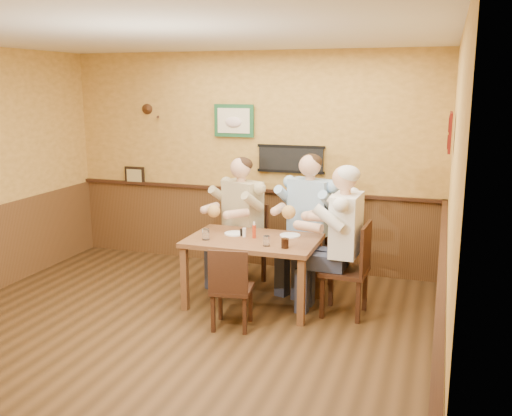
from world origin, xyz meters
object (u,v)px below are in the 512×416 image
Objects in this scene: cola_tumbler at (285,243)px; salt_shaker at (244,233)px; hot_sauce_bottle at (254,231)px; pepper_shaker at (241,232)px; chair_near_side at (232,287)px; dining_table at (253,247)px; water_glass_left at (206,234)px; diner_tan_shirt at (243,227)px; chair_right_end at (345,269)px; diner_white_elder at (346,249)px; chair_back_right at (310,246)px; diner_blue_polo at (310,229)px; water_glass_mid at (267,241)px; chair_back_left at (243,244)px.

cola_tumbler reaches higher than salt_shaker.
hot_sauce_bottle is 0.17m from pepper_shaker.
dining_table is at bearing -99.05° from chair_near_side.
water_glass_left is at bearing -139.41° from pepper_shaker.
diner_tan_shirt reaches higher than water_glass_left.
dining_table is 14.09× the size of salt_shaker.
chair_near_side is at bearing -90.19° from dining_table.
chair_near_side is 5.18× the size of hot_sauce_bottle.
chair_right_end is 0.21m from diner_white_elder.
cola_tumbler is at bearing -2.44° from water_glass_left.
chair_right_end is at bearing -36.24° from chair_back_right.
diner_blue_polo is at bearing 31.36° from diner_tan_shirt.
chair_right_end reaches higher than water_glass_left.
diner_blue_polo is at bearing 88.13° from cola_tumbler.
chair_right_end is 1.19m from pepper_shaker.
salt_shaker is (0.24, -0.62, 0.11)m from diner_tan_shirt.
pepper_shaker is at bearing -115.71° from diner_blue_polo.
water_glass_left is (-1.46, -0.24, 0.31)m from chair_right_end.
cola_tumbler is 0.60m from salt_shaker.
pepper_shaker is (0.20, -0.59, 0.10)m from diner_tan_shirt.
chair_back_right reaches higher than chair_near_side.
diner_tan_shirt is 1.06m from water_glass_mid.
chair_near_side is at bearing -53.30° from diner_white_elder.
cola_tumbler is 0.62× the size of hot_sauce_bottle.
chair_back_right is 0.96m from salt_shaker.
chair_near_side is at bearing -77.74° from pepper_shaker.
hot_sauce_bottle is at bearing -13.09° from pepper_shaker.
chair_back_left is at bearing 119.64° from hot_sauce_bottle.
chair_back_right is at bearing -139.84° from diner_white_elder.
water_glass_left is 0.43m from salt_shaker.
water_glass_left is 1.11× the size of water_glass_mid.
chair_back_left is 0.92m from water_glass_left.
cola_tumbler is at bearing -32.26° from hot_sauce_bottle.
chair_right_end reaches higher than chair_back_left.
diner_tan_shirt reaches higher than chair_back_right.
chair_back_right is 1.46m from chair_near_side.
chair_near_side is 0.78m from hot_sauce_bottle.
water_glass_left is at bearing 178.00° from water_glass_mid.
salt_shaker is (-1.11, -0.01, 0.09)m from diner_white_elder.
chair_right_end is 9.91× the size of cola_tumbler.
hot_sauce_bottle reaches higher than water_glass_left.
chair_near_side is at bearing -90.73° from hot_sauce_bottle.
dining_table is 0.73m from diner_tan_shirt.
chair_near_side is at bearing -137.30° from cola_tumbler.
chair_back_right is 8.56× the size of water_glass_left.
hot_sauce_bottle is at bearing -35.58° from diner_tan_shirt.
diner_white_elder is 8.77× the size of hot_sauce_bottle.
chair_right_end is 9.41× the size of water_glass_mid.
chair_right_end is (0.54, -0.70, -0.01)m from chair_back_right.
salt_shaker is at bearing -87.10° from chair_right_end.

